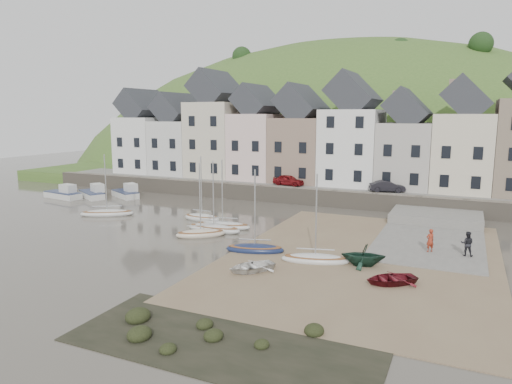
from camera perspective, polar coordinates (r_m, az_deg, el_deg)
The scene contains 26 objects.
ground at distance 37.64m, azimuth -3.80°, elevation -5.89°, with size 160.00×160.00×0.00m, color #464037.
quay_land at distance 66.85m, azimuth 9.27°, elevation 1.46°, with size 90.00×30.00×1.50m, color #3F5F26.
quay_street at distance 55.83m, azimuth 6.17°, elevation 0.78°, with size 70.00×7.00×0.10m, color slate.
seawall at distance 52.67m, azimuth 4.96°, elevation -0.45°, with size 70.00×1.20×1.80m, color slate.
beach at distance 34.02m, azimuth 12.90°, elevation -7.75°, with size 18.00×26.00×0.06m, color #766047.
slipway at distance 41.20m, azimuth 20.66°, elevation -5.05°, with size 8.00×18.00×0.12m, color slate.
hillside at distance 98.63m, azimuth 10.48°, elevation -7.12°, with size 134.40×84.00×84.00m.
townhouse_terrace at distance 58.09m, azimuth 9.03°, elevation 6.78°, with size 61.05×8.00×13.93m.
sailboat_0 at distance 48.72m, azimuth -17.75°, elevation -2.46°, with size 5.28×3.96×6.32m.
sailboat_1 at distance 44.69m, azimuth -6.64°, elevation -3.11°, with size 3.82×1.61×6.32m.
sailboat_2 at distance 38.83m, azimuth -6.79°, elevation -5.05°, with size 4.16×3.68×6.32m.
sailboat_3 at distance 40.44m, azimuth -5.18°, elevation -4.44°, with size 5.04×1.56×6.32m.
sailboat_4 at distance 41.41m, azimuth -4.10°, elevation -4.09°, with size 5.25×2.40×6.32m.
sailboat_5 at distance 34.31m, azimuth -0.13°, elevation -6.95°, with size 4.55×2.65×6.32m.
sailboat_6 at distance 32.23m, azimuth 7.27°, elevation -8.13°, with size 4.89×2.64×6.32m.
motorboat_0 at distance 59.56m, azimuth -19.35°, elevation -0.10°, with size 5.17×3.92×1.70m.
motorboat_1 at distance 60.46m, azimuth -22.47°, elevation -0.15°, with size 5.44×2.52×1.70m.
motorboat_2 at distance 58.63m, azimuth -15.57°, elevation -0.06°, with size 4.88×3.68×1.70m.
rowboat_white at distance 30.11m, azimuth -0.58°, elevation -9.09°, with size 2.23×3.12×0.65m, color white.
rowboat_green at distance 31.82m, azimuth 13.01°, elevation -7.50°, with size 2.45×2.84×1.50m, color #173427.
rowboat_red at distance 29.11m, azimuth 16.18°, elevation -10.14°, with size 2.23×3.12×0.65m, color maroon.
person_red at distance 36.12m, azimuth 20.55°, elevation -5.57°, with size 0.62×0.41×1.69m, color maroon.
person_dark at distance 36.08m, azimuth 24.45°, elevation -5.78°, with size 0.86×0.67×1.76m, color black.
car_left at distance 55.42m, azimuth 4.00°, elevation 1.46°, with size 1.51×3.76×1.28m, color maroon.
car_right at distance 52.57m, azimuth 15.77°, elevation 0.67°, with size 1.32×3.79×1.25m, color black.
shore_rocks at distance 22.15m, azimuth -6.29°, elevation -17.04°, with size 14.00×6.00×0.78m.
Camera 1 is at (17.25, -31.92, 10.00)m, focal length 32.66 mm.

